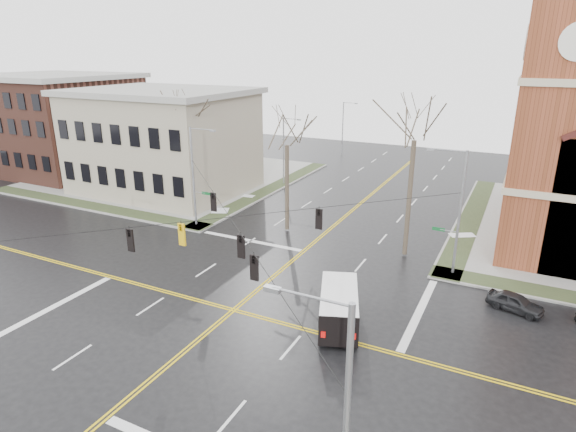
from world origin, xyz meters
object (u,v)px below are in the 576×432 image
at_px(signal_pole_se, 340,428).
at_px(streetlight_north_b, 344,126).
at_px(tree_nw_near, 287,139).
at_px(streetlight_north_a, 285,148).
at_px(signal_pole_ne, 457,210).
at_px(signal_pole_nw, 195,174).
at_px(tree_ne, 415,132).
at_px(tree_nw_far, 186,120).
at_px(parked_car_a, 515,302).
at_px(cargo_van, 339,304).

relative_size(signal_pole_se, streetlight_north_b, 1.12).
relative_size(signal_pole_se, tree_nw_near, 0.79).
bearing_deg(signal_pole_se, streetlight_north_a, 119.09).
height_order(signal_pole_ne, signal_pole_nw, same).
relative_size(signal_pole_se, tree_ne, 0.66).
bearing_deg(tree_nw_far, parked_car_a, -11.92).
distance_m(signal_pole_nw, cargo_van, 20.63).
bearing_deg(signal_pole_se, signal_pole_nw, 134.55).
relative_size(streetlight_north_b, cargo_van, 1.34).
relative_size(parked_car_a, tree_ne, 0.25).
bearing_deg(signal_pole_ne, signal_pole_se, -90.00).
bearing_deg(tree_ne, tree_nw_far, 177.66).
relative_size(tree_nw_far, tree_nw_near, 1.12).
xyz_separation_m(signal_pole_se, tree_ne, (-3.78, 24.79, 4.87)).
xyz_separation_m(signal_pole_se, streetlight_north_a, (-21.97, 39.50, -0.48)).
height_order(signal_pole_nw, tree_nw_near, tree_nw_near).
relative_size(signal_pole_ne, cargo_van, 1.51).
bearing_deg(tree_ne, streetlight_north_b, 117.67).
bearing_deg(tree_nw_near, signal_pole_ne, -10.21).
bearing_deg(tree_nw_far, streetlight_north_a, 76.27).
xyz_separation_m(signal_pole_nw, tree_ne, (18.87, 1.79, 4.87)).
relative_size(streetlight_north_b, tree_nw_far, 0.62).
distance_m(signal_pole_ne, streetlight_north_a, 27.48).
bearing_deg(signal_pole_nw, streetlight_north_b, 88.95).
distance_m(parked_car_a, tree_ne, 13.52).
bearing_deg(cargo_van, tree_nw_far, 128.00).
height_order(streetlight_north_a, parked_car_a, streetlight_north_a).
height_order(signal_pole_nw, streetlight_north_b, signal_pole_nw).
xyz_separation_m(tree_nw_near, tree_ne, (10.90, -0.85, 1.52)).
bearing_deg(signal_pole_nw, parked_car_a, -7.61).
distance_m(signal_pole_ne, tree_ne, 6.41).
bearing_deg(tree_nw_near, tree_ne, -4.48).
distance_m(streetlight_north_b, parked_car_a, 48.21).
height_order(signal_pole_ne, streetlight_north_b, signal_pole_ne).
distance_m(tree_nw_far, tree_nw_near, 10.72).
height_order(signal_pole_se, cargo_van, signal_pole_se).
xyz_separation_m(signal_pole_ne, cargo_van, (-4.91, -9.89, -3.69)).
height_order(signal_pole_ne, streetlight_north_a, signal_pole_ne).
bearing_deg(parked_car_a, tree_ne, 73.48).
bearing_deg(signal_pole_nw, tree_nw_near, 18.36).
relative_size(signal_pole_nw, cargo_van, 1.51).
relative_size(streetlight_north_a, parked_car_a, 2.38).
bearing_deg(parked_car_a, cargo_van, 140.50).
distance_m(signal_pole_ne, tree_nw_far, 25.86).
relative_size(signal_pole_nw, tree_nw_near, 0.79).
bearing_deg(signal_pole_ne, tree_ne, 154.65).
bearing_deg(streetlight_north_a, cargo_van, -57.12).
distance_m(cargo_van, parked_car_a, 11.31).
bearing_deg(tree_nw_near, cargo_van, -52.07).
bearing_deg(streetlight_north_b, tree_ne, -62.33).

